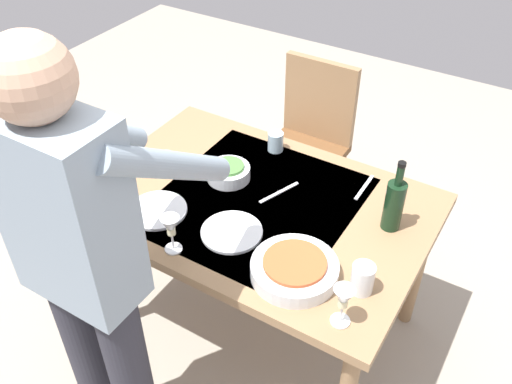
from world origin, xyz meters
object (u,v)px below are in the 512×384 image
water_cup_near_left (276,142)px  wine_glass_left (171,228)px  water_cup_far_left (363,279)px  side_bowl_salad (228,172)px  wine_glass_right (343,300)px  dining_table (256,217)px  wine_bottle (394,204)px  serving_bowl_pasta (294,269)px  chair_near (310,135)px  dinner_plate_near (232,232)px  dinner_plate_far (157,210)px  person_server (87,264)px  water_cup_near_right (166,164)px

water_cup_near_left → wine_glass_left: bearing=89.9°
water_cup_far_left → side_bowl_salad: size_ratio=0.60×
wine_glass_right → side_bowl_salad: 0.83m
dining_table → wine_bottle: bearing=-164.6°
serving_bowl_pasta → side_bowl_salad: same height
serving_bowl_pasta → wine_glass_right: bearing=155.9°
chair_near → wine_bottle: 1.03m
chair_near → dinner_plate_near: chair_near is taller
water_cup_far_left → dinner_plate_far: 0.83m
chair_near → serving_bowl_pasta: (-0.49, 1.11, 0.25)m
chair_near → water_cup_near_left: bearing=97.5°
wine_bottle → serving_bowl_pasta: wine_bottle is taller
wine_bottle → water_cup_near_left: wine_bottle is taller
chair_near → dinner_plate_near: 1.09m
water_cup_far_left → dinner_plate_near: 0.52m
person_server → serving_bowl_pasta: bearing=-135.3°
water_cup_near_right → side_bowl_salad: (-0.24, -0.11, -0.02)m
person_server → chair_near: bearing=-88.9°
wine_bottle → dinner_plate_far: wine_bottle is taller
person_server → water_cup_near_left: bearing=-91.8°
wine_glass_left → water_cup_far_left: (-0.65, -0.17, -0.05)m
wine_glass_left → person_server: bearing=84.5°
wine_glass_right → dinner_plate_far: bearing=-7.9°
person_server → dinner_plate_far: size_ratio=7.34×
water_cup_near_left → dinner_plate_near: 0.57m
wine_bottle → dining_table: bearing=15.4°
person_server → water_cup_near_left: size_ratio=19.28×
wine_glass_right → side_bowl_salad: wine_glass_right is taller
water_cup_far_left → side_bowl_salad: bearing=-21.5°
serving_bowl_pasta → dinner_plate_near: 0.30m
wine_glass_left → dinner_plate_far: bearing=-36.1°
serving_bowl_pasta → person_server: bearing=44.7°
person_server → wine_glass_right: 0.78m
person_server → wine_glass_right: size_ratio=11.19×
wine_bottle → wine_glass_left: bearing=40.0°
dining_table → person_server: person_server is taller
water_cup_near_left → side_bowl_salad: bearing=77.2°
chair_near → person_server: (-0.03, 1.57, 0.43)m
dining_table → water_cup_far_left: bearing=158.8°
wine_bottle → wine_glass_right: size_ratio=1.96×
water_cup_near_right → wine_glass_right: bearing=160.9°
water_cup_far_left → dinner_plate_far: size_ratio=0.47×
wine_bottle → wine_glass_left: wine_bottle is taller
wine_bottle → dinner_plate_far: 0.89m
person_server → water_cup_far_left: size_ratio=15.53×
water_cup_near_left → water_cup_near_right: bearing=51.9°
serving_bowl_pasta → chair_near: bearing=-66.1°
water_cup_far_left → serving_bowl_pasta: (0.22, 0.06, -0.02)m
water_cup_far_left → dinner_plate_near: water_cup_far_left is taller
person_server → water_cup_near_right: bearing=-68.6°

